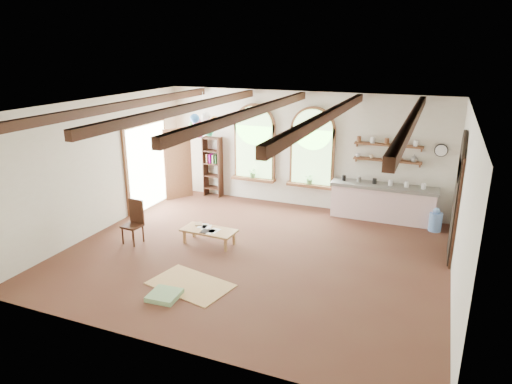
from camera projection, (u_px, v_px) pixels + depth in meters
The scene contains 27 objects.
floor at pixel (254, 254), 9.99m from camera, with size 8.00×8.00×0.00m, color #512F21.
ceiling_beams at pixel (254, 112), 9.04m from camera, with size 6.20×6.80×0.18m, color #3D1E13, non-canonical shape.
window_left at pixel (254, 145), 13.01m from camera, with size 1.30×0.28×2.20m.
window_right at pixel (312, 150), 12.40m from camera, with size 1.30×0.28×2.20m.
left_doorway at pixel (147, 167), 12.64m from camera, with size 0.10×1.90×2.50m, color brown.
right_doorway at pixel (455, 208), 9.55m from camera, with size 0.10×1.30×2.40m, color black.
kitchen_counter at pixel (383, 202), 11.83m from camera, with size 2.68×0.62×0.94m.
wall_shelf_lower at pixel (387, 160), 11.67m from camera, with size 1.70×0.24×0.04m, color brown.
wall_shelf_upper at pixel (388, 145), 11.54m from camera, with size 1.70×0.24×0.04m, color brown.
wall_clock at pixel (441, 150), 11.17m from camera, with size 0.32×0.32×0.04m, color black.
bookshelf at pixel (213, 167), 13.61m from camera, with size 0.53×0.32×1.80m.
coffee_table at pixel (209, 231), 10.39m from camera, with size 1.27×0.62×0.35m.
side_chair at pixel (133, 231), 10.47m from camera, with size 0.43×0.43×1.01m.
floor_mat at pixel (190, 284), 8.68m from camera, with size 1.54×0.95×0.02m, color tan.
floor_cushion at pixel (164, 295), 8.23m from camera, with size 0.53×0.53×0.09m, color #769C6B.
water_jug_a at pixel (414, 215), 11.62m from camera, with size 0.29×0.29×0.56m.
water_jug_b at pixel (435, 221), 11.16m from camera, with size 0.31×0.31×0.59m.
balloon_cluster at pixel (203, 125), 12.17m from camera, with size 0.84×0.91×1.15m.
table_book at pixel (195, 224), 10.67m from camera, with size 0.17×0.25×0.02m, color olive.
tablet at pixel (205, 231), 10.27m from camera, with size 0.16×0.23×0.01m, color black.
potted_plant_left at pixel (253, 173), 13.16m from camera, with size 0.27×0.23×0.30m, color #598C4C.
potted_plant_right at pixel (310, 179), 12.55m from camera, with size 0.27×0.23×0.30m, color #598C4C.
shelf_cup_a at pixel (358, 155), 11.91m from camera, with size 0.12×0.10×0.10m, color white.
shelf_cup_b at pixel (371, 156), 11.79m from camera, with size 0.10×0.10×0.09m, color beige.
shelf_bowl_a at pixel (385, 158), 11.67m from camera, with size 0.22×0.22×0.05m, color beige.
shelf_bowl_b at pixel (399, 159), 11.54m from camera, with size 0.20×0.20×0.06m, color #8C664C.
shelf_vase at pixel (414, 158), 11.40m from camera, with size 0.18×0.18×0.19m, color slate.
Camera 1 is at (3.48, -8.40, 4.34)m, focal length 32.00 mm.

